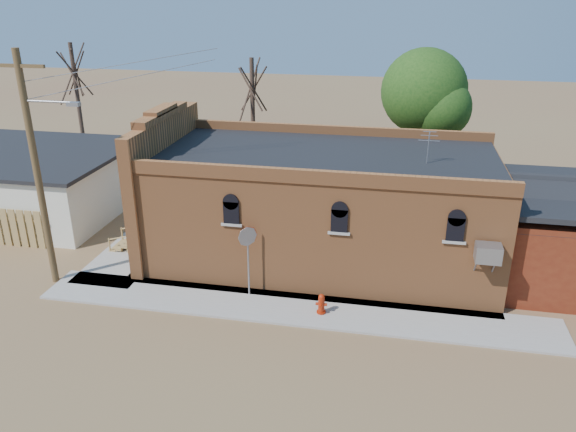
% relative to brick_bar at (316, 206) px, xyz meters
% --- Properties ---
extents(ground, '(120.00, 120.00, 0.00)m').
position_rel_brick_bar_xyz_m(ground, '(-1.64, -5.49, -2.34)').
color(ground, brown).
rests_on(ground, ground).
extents(sidewalk_south, '(19.00, 2.20, 0.08)m').
position_rel_brick_bar_xyz_m(sidewalk_south, '(-0.14, -4.59, -2.30)').
color(sidewalk_south, '#9E9991').
rests_on(sidewalk_south, ground).
extents(sidewalk_west, '(2.60, 10.00, 0.08)m').
position_rel_brick_bar_xyz_m(sidewalk_west, '(-7.94, 0.51, -2.30)').
color(sidewalk_west, '#9E9991').
rests_on(sidewalk_west, ground).
extents(brick_bar, '(16.40, 7.97, 6.30)m').
position_rel_brick_bar_xyz_m(brick_bar, '(0.00, 0.00, 0.00)').
color(brick_bar, '#BD6C39').
rests_on(brick_bar, ground).
extents(red_shed, '(5.40, 6.40, 4.30)m').
position_rel_brick_bar_xyz_m(red_shed, '(9.86, 0.01, -0.07)').
color(red_shed, '#611F10').
rests_on(red_shed, ground).
extents(utility_pole, '(3.12, 0.26, 9.00)m').
position_rel_brick_bar_xyz_m(utility_pole, '(-9.79, -4.29, 2.43)').
color(utility_pole, '#513920').
rests_on(utility_pole, ground).
extents(tree_bare_near, '(2.80, 2.80, 7.65)m').
position_rel_brick_bar_xyz_m(tree_bare_near, '(-4.64, 7.51, 3.62)').
color(tree_bare_near, '#4D382C').
rests_on(tree_bare_near, ground).
extents(tree_bare_far, '(2.80, 2.80, 8.16)m').
position_rel_brick_bar_xyz_m(tree_bare_far, '(-15.64, 8.51, 4.02)').
color(tree_bare_far, '#4D382C').
rests_on(tree_bare_far, ground).
extents(tree_leafy, '(4.40, 4.40, 8.15)m').
position_rel_brick_bar_xyz_m(tree_leafy, '(4.36, 8.01, 3.59)').
color(tree_leafy, '#4D382C').
rests_on(tree_leafy, ground).
extents(fire_hydrant, '(0.42, 0.39, 0.76)m').
position_rel_brick_bar_xyz_m(fire_hydrant, '(0.94, -4.73, -1.89)').
color(fire_hydrant, '#A22109').
rests_on(fire_hydrant, sidewalk_south).
extents(stop_sign, '(0.58, 0.59, 2.79)m').
position_rel_brick_bar_xyz_m(stop_sign, '(-1.93, -3.95, -0.12)').
color(stop_sign, gray).
rests_on(stop_sign, sidewalk_south).
extents(trash_barrel, '(0.50, 0.50, 0.71)m').
position_rel_brick_bar_xyz_m(trash_barrel, '(-6.94, 0.72, -1.91)').
color(trash_barrel, navy).
rests_on(trash_barrel, sidewalk_west).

